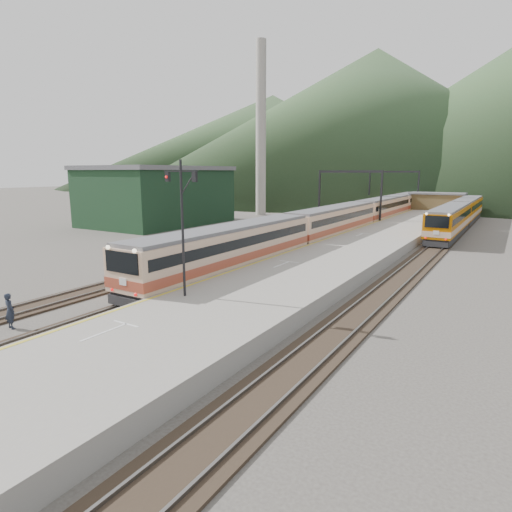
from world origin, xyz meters
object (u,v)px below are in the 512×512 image
Objects in this scene: main_train at (363,213)px; worker at (10,311)px; second_train at (460,215)px; signal_mast at (182,215)px.

main_train is 46.38× the size of worker.
second_train is at bearing -99.25° from worker.
signal_mast is (3.09, -40.90, 3.35)m from main_train.
worker is at bearing -104.88° from second_train.
main_train is 41.16m from signal_mast.
main_train is at bearing -150.77° from second_train.
main_train is 47.41m from worker.
signal_mast reaches higher than worker.
second_train is at bearing 79.93° from signal_mast.
second_train is (11.50, 6.44, -0.21)m from main_train.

